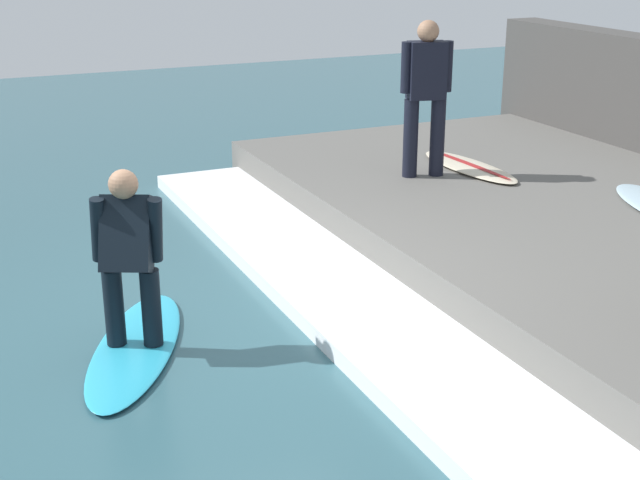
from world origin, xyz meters
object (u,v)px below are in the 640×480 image
(surfer_waiting_far, at_px, (426,90))
(surfer_riding, at_px, (128,250))
(surfboard_waiting_far, at_px, (469,167))
(surfboard_riding, at_px, (136,347))

(surfer_waiting_far, bearing_deg, surfer_riding, -150.57)
(surfer_riding, distance_m, surfer_waiting_far, 4.41)
(surfer_waiting_far, relative_size, surfboard_waiting_far, 1.03)
(surfer_riding, relative_size, surfer_waiting_far, 0.81)
(surfboard_riding, height_order, surfer_riding, surfer_riding)
(surfer_waiting_far, bearing_deg, surfboard_riding, -150.57)
(surfboard_riding, relative_size, surfer_riding, 1.51)
(surfer_waiting_far, height_order, surfboard_waiting_far, surfer_waiting_far)
(surfboard_waiting_far, bearing_deg, surfer_waiting_far, -177.90)
(surfer_riding, bearing_deg, surfer_waiting_far, 29.43)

